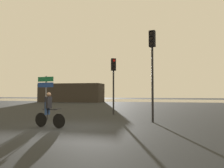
% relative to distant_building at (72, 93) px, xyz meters
% --- Properties ---
extents(ground_plane, '(120.00, 120.00, 0.00)m').
position_rel_distant_building_xyz_m(ground_plane, '(11.83, -26.64, -1.60)').
color(ground_plane, black).
extents(water_strip, '(80.00, 16.00, 0.01)m').
position_rel_distant_building_xyz_m(water_strip, '(11.83, 10.00, -1.60)').
color(water_strip, gray).
rests_on(water_strip, ground).
extents(distant_building, '(11.06, 4.00, 3.21)m').
position_rel_distant_building_xyz_m(distant_building, '(0.00, 0.00, 0.00)').
color(distant_building, '#2D2823').
rests_on(distant_building, ground).
extents(traffic_light_center, '(0.40, 0.42, 4.14)m').
position_rel_distant_building_xyz_m(traffic_light_center, '(12.17, -20.46, 1.29)').
color(traffic_light_center, black).
rests_on(traffic_light_center, ground).
extents(traffic_light_near_right, '(0.38, 0.40, 5.03)m').
position_rel_distant_building_xyz_m(traffic_light_near_right, '(15.15, -24.05, 1.86)').
color(traffic_light_near_right, black).
rests_on(traffic_light_near_right, ground).
extents(direction_sign_post, '(1.09, 0.19, 2.60)m').
position_rel_distant_building_xyz_m(direction_sign_post, '(8.90, -24.37, 0.19)').
color(direction_sign_post, slate).
rests_on(direction_sign_post, ground).
extents(cyclist, '(1.68, 0.52, 1.62)m').
position_rel_distant_building_xyz_m(cyclist, '(10.52, -26.92, -0.78)').
color(cyclist, black).
rests_on(cyclist, ground).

